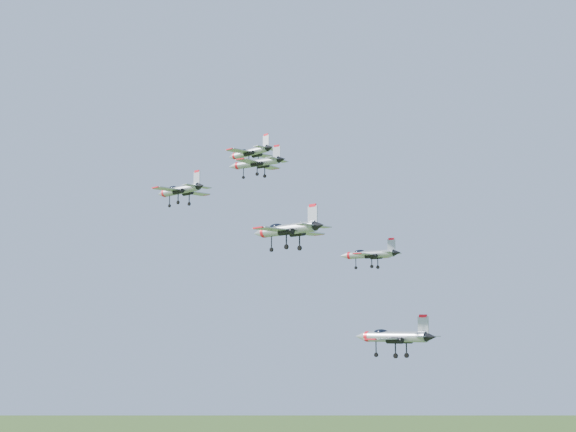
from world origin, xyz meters
The scene contains 6 objects.
jet_lead centered at (-15.73, 16.87, 140.03)m, with size 12.57×10.65×3.40m.
jet_left_high centered at (-3.10, 0.50, 133.74)m, with size 11.28×9.30×3.02m.
jet_right_high centered at (-7.03, -13.42, 127.67)m, with size 11.04×9.33×2.98m.
jet_left_low centered at (12.65, 8.70, 119.01)m, with size 10.81×8.92×2.89m.
jet_right_low centered at (11.39, -13.32, 120.66)m, with size 13.38×11.32×3.61m.
jet_trail centered at (21.22, -1.59, 106.53)m, with size 13.67×11.52×3.68m.
Camera 1 is at (67.72, -102.78, 107.60)m, focal length 50.00 mm.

